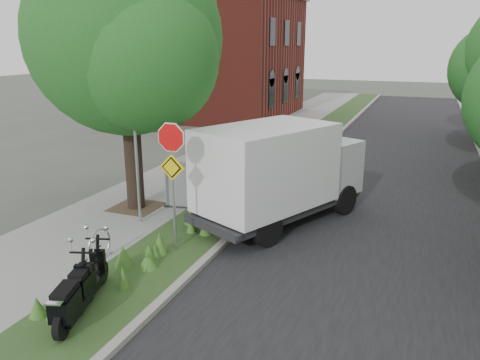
% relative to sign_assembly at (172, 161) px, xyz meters
% --- Properties ---
extents(ground, '(120.00, 120.00, 0.00)m').
position_rel_sign_assembly_xyz_m(ground, '(1.40, -0.58, -2.33)').
color(ground, '#4C5147').
rests_on(ground, ground).
extents(sidewalk_near, '(3.50, 60.00, 0.12)m').
position_rel_sign_assembly_xyz_m(sidewalk_near, '(-2.85, 9.42, -2.27)').
color(sidewalk_near, gray).
rests_on(sidewalk_near, ground).
extents(verge, '(2.00, 60.00, 0.12)m').
position_rel_sign_assembly_xyz_m(verge, '(-0.10, 9.42, -2.27)').
color(verge, '#2B4B20').
rests_on(verge, ground).
extents(kerb_near, '(0.20, 60.00, 0.13)m').
position_rel_sign_assembly_xyz_m(kerb_near, '(0.90, 9.42, -2.26)').
color(kerb_near, '#9E9991').
rests_on(kerb_near, ground).
extents(road, '(7.00, 60.00, 0.01)m').
position_rel_sign_assembly_xyz_m(road, '(4.40, 9.42, -2.32)').
color(road, black).
rests_on(road, ground).
extents(street_tree_main, '(6.21, 5.54, 7.66)m').
position_rel_sign_assembly_xyz_m(street_tree_main, '(-2.68, 2.28, 2.48)').
color(street_tree_main, black).
rests_on(street_tree_main, ground).
extents(bare_post, '(0.08, 0.08, 4.00)m').
position_rel_sign_assembly_xyz_m(bare_post, '(-1.80, 1.22, -0.21)').
color(bare_post, '#A5A8AD').
rests_on(bare_post, ground).
extents(bike_hoop, '(0.06, 0.78, 0.77)m').
position_rel_sign_assembly_xyz_m(bike_hoop, '(-1.30, -1.18, -1.83)').
color(bike_hoop, '#A5A8AD').
rests_on(bike_hoop, ground).
extents(sign_assembly, '(0.94, 0.08, 3.22)m').
position_rel_sign_assembly_xyz_m(sign_assembly, '(0.00, 0.00, 0.00)').
color(sign_assembly, '#A5A8AD').
rests_on(sign_assembly, ground).
extents(brick_building, '(9.40, 10.40, 8.30)m').
position_rel_sign_assembly_xyz_m(brick_building, '(-8.10, 21.42, 1.88)').
color(brick_building, maroon).
rests_on(brick_building, ground).
extents(scooter_near, '(0.66, 1.62, 0.79)m').
position_rel_sign_assembly_xyz_m(scooter_near, '(-0.35, -2.80, -1.82)').
color(scooter_near, black).
rests_on(scooter_near, ground).
extents(scooter_far, '(0.71, 1.66, 0.81)m').
position_rel_sign_assembly_xyz_m(scooter_far, '(-0.12, -3.50, -1.81)').
color(scooter_far, black).
rests_on(scooter_far, ground).
extents(box_truck, '(4.05, 5.68, 2.41)m').
position_rel_sign_assembly_xyz_m(box_truck, '(1.69, 2.93, -0.75)').
color(box_truck, '#262628').
rests_on(box_truck, ground).
extents(utility_cabinet, '(1.07, 0.81, 1.29)m').
position_rel_sign_assembly_xyz_m(utility_cabinet, '(-1.40, 2.92, -1.59)').
color(utility_cabinet, '#262628').
rests_on(utility_cabinet, ground).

